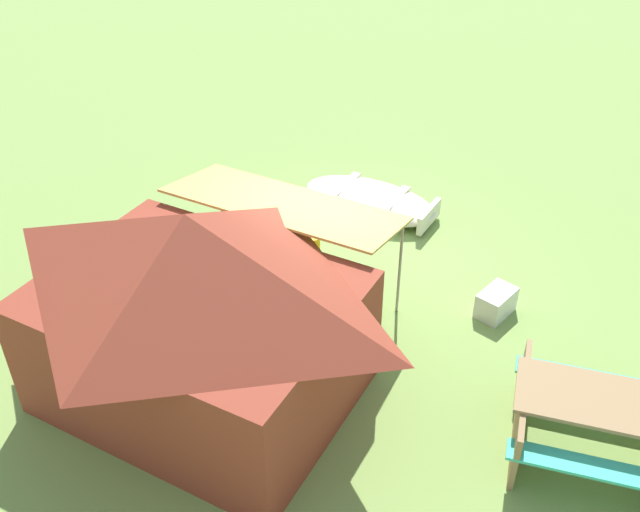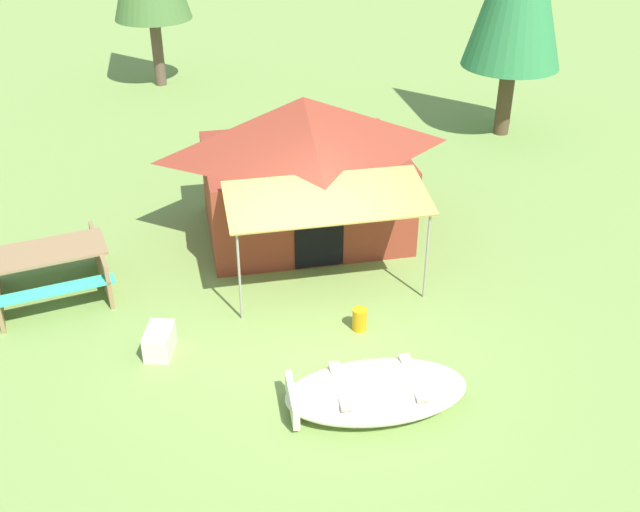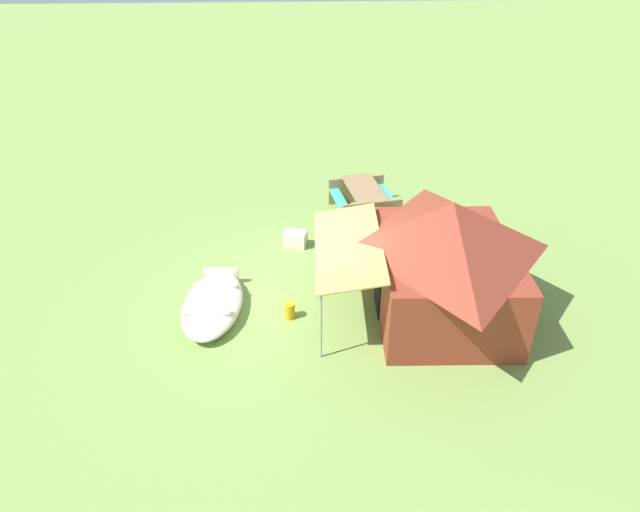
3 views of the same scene
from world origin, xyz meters
The scene contains 6 objects.
ground_plane centered at (0.00, 0.00, 0.00)m, with size 80.00×80.00×0.00m, color #79994A.
beached_rowboat centered at (0.31, -1.77, 0.20)m, with size 2.29×1.30×0.39m.
canvas_cabin_tent centered at (0.46, 2.66, 1.22)m, with size 3.55×3.88×2.36m.
picnic_table centered at (-3.58, 1.65, 0.47)m, with size 1.89×1.74×0.75m.
cooler_box centered at (-2.13, -0.12, 0.18)m, with size 0.53×0.33×0.35m, color silver.
fuel_can centered at (0.56, -0.27, 0.16)m, with size 0.20×0.20×0.33m, color orange.
Camera 2 is at (-1.97, -8.21, 6.12)m, focal length 41.79 mm.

